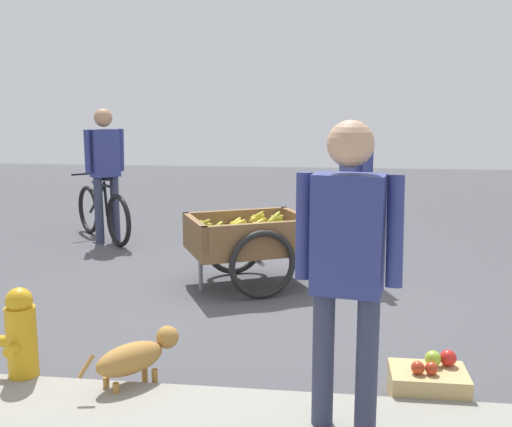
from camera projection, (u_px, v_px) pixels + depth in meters
name	position (u px, v px, depth m)	size (l,w,h in m)	color
ground_plane	(262.00, 296.00, 5.62)	(24.00, 24.00, 0.00)	#47474C
fruit_cart	(248.00, 241.00, 5.88)	(1.82, 1.41, 0.73)	brown
vendor_person	(355.00, 188.00, 6.15)	(0.33, 0.52, 1.53)	#333851
bicycle	(103.00, 213.00, 7.93)	(1.19, 1.25, 0.85)	black
cyclist_person	(105.00, 162.00, 7.69)	(0.40, 0.40, 1.70)	#333851
dog	(136.00, 357.00, 3.59)	(0.46, 0.55, 0.40)	#AD7A38
fire_hydrant	(21.00, 342.00, 3.65)	(0.25, 0.25, 0.67)	gold
plastic_bucket	(236.00, 242.00, 7.27)	(0.29, 0.29, 0.25)	orange
apple_crate	(428.00, 386.00, 3.54)	(0.44, 0.32, 0.32)	tan
bystander_person	(348.00, 258.00, 2.95)	(0.51, 0.26, 1.67)	#333851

